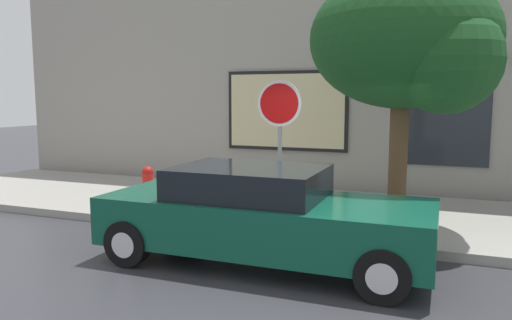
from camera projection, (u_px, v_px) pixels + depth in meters
ground_plane at (312, 270)px, 6.58m from camera, size 60.00×60.00×0.00m
sidewalk at (353, 215)px, 9.34m from camera, size 20.00×4.00×0.15m
building_facade at (375, 45)px, 11.22m from camera, size 20.00×0.67×7.00m
parked_car at (262, 215)px, 6.80m from camera, size 4.50×1.83×1.34m
fire_hydrant at (148, 186)px, 9.88m from camera, size 0.30×0.44×0.77m
street_tree at (411, 44)px, 7.91m from camera, size 3.05×2.59×4.24m
stop_sign at (279, 124)px, 8.16m from camera, size 0.76×0.10×2.42m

